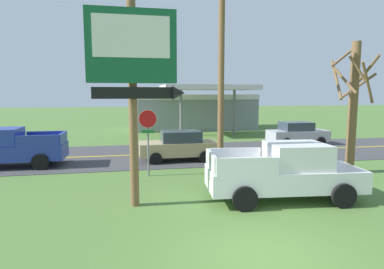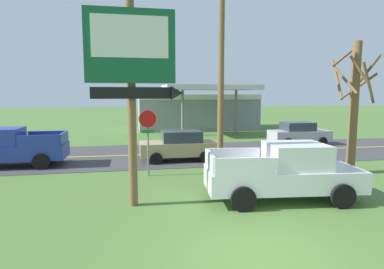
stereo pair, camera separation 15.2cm
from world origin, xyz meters
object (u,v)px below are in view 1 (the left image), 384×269
at_px(pickup_white_parked_on_lawn, 285,172).
at_px(bare_tree, 353,103).
at_px(utility_pole, 221,58).
at_px(car_silver_near_lane, 297,133).
at_px(motel_sign, 134,68).
at_px(gas_station, 195,110).
at_px(car_tan_far_lane, 179,146).
at_px(stop_sign, 148,131).
at_px(pickup_blue_on_road, 9,148).

bearing_deg(pickup_white_parked_on_lawn, bare_tree, 32.72).
height_order(utility_pole, car_silver_near_lane, utility_pole).
height_order(motel_sign, bare_tree, motel_sign).
relative_size(utility_pole, gas_station, 0.81).
height_order(pickup_white_parked_on_lawn, car_tan_far_lane, pickup_white_parked_on_lawn).
relative_size(stop_sign, pickup_white_parked_on_lawn, 0.55).
bearing_deg(pickup_blue_on_road, bare_tree, -14.94).
xyz_separation_m(utility_pole, car_tan_far_lane, (-1.14, 4.20, -4.29)).
height_order(gas_station, pickup_white_parked_on_lawn, gas_station).
distance_m(pickup_white_parked_on_lawn, car_tan_far_lane, 7.78).
xyz_separation_m(bare_tree, pickup_white_parked_on_lawn, (-4.84, -3.11, -2.26)).
distance_m(motel_sign, pickup_blue_on_road, 9.95).
xyz_separation_m(pickup_white_parked_on_lawn, pickup_blue_on_road, (-11.09, 7.36, 0.00)).
bearing_deg(stop_sign, bare_tree, -6.90).
relative_size(pickup_blue_on_road, car_tan_far_lane, 1.24).
bearing_deg(car_silver_near_lane, car_tan_far_lane, -156.69).
bearing_deg(motel_sign, stop_sign, 80.93).
relative_size(utility_pole, car_silver_near_lane, 2.31).
bearing_deg(pickup_white_parked_on_lawn, pickup_blue_on_road, 146.45).
bearing_deg(car_silver_near_lane, pickup_blue_on_road, -167.35).
relative_size(motel_sign, car_silver_near_lane, 1.55).
distance_m(pickup_white_parked_on_lawn, pickup_blue_on_road, 13.31).
distance_m(motel_sign, stop_sign, 4.68).
xyz_separation_m(utility_pole, gas_station, (3.11, 20.28, -3.18)).
bearing_deg(stop_sign, pickup_white_parked_on_lawn, -43.80).
height_order(motel_sign, stop_sign, motel_sign).
bearing_deg(motel_sign, bare_tree, 16.12).
relative_size(gas_station, car_silver_near_lane, 2.86).
bearing_deg(car_tan_far_lane, stop_sign, -120.69).
xyz_separation_m(bare_tree, car_tan_far_lane, (-7.38, 4.25, -2.39)).
distance_m(stop_sign, car_silver_near_lane, 13.28).
relative_size(bare_tree, pickup_white_parked_on_lawn, 1.11).
distance_m(motel_sign, pickup_white_parked_on_lawn, 6.12).
bearing_deg(stop_sign, car_tan_far_lane, 59.31).
bearing_deg(gas_station, stop_sign, -107.64).
distance_m(utility_pole, pickup_white_parked_on_lawn, 5.40).
bearing_deg(stop_sign, pickup_blue_on_road, 154.90).
height_order(pickup_white_parked_on_lawn, pickup_blue_on_road, same).
distance_m(motel_sign, car_silver_near_lane, 16.58).
xyz_separation_m(motel_sign, pickup_blue_on_road, (-6.05, 7.10, -3.46)).
relative_size(motel_sign, pickup_white_parked_on_lawn, 1.21).
xyz_separation_m(stop_sign, car_tan_far_lane, (1.86, 3.13, -1.20)).
bearing_deg(motel_sign, pickup_blue_on_road, 130.43).
xyz_separation_m(pickup_white_parked_on_lawn, car_tan_far_lane, (-2.54, 7.36, -0.13)).
relative_size(motel_sign, utility_pole, 0.67).
distance_m(gas_station, pickup_white_parked_on_lawn, 23.52).
relative_size(stop_sign, gas_station, 0.25).
bearing_deg(car_tan_far_lane, pickup_blue_on_road, -180.00).
height_order(utility_pole, pickup_blue_on_road, utility_pole).
distance_m(utility_pole, car_tan_far_lane, 6.11).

